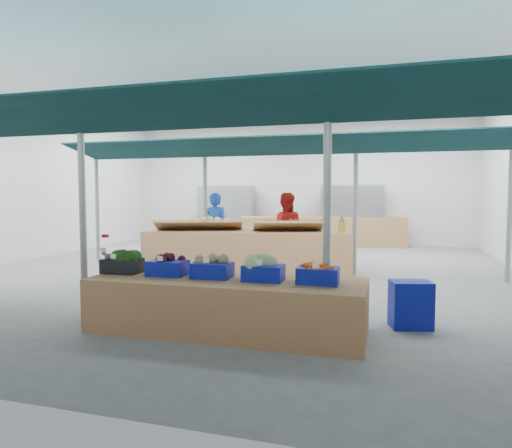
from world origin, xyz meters
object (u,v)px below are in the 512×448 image
at_px(fruit_counter, 248,252).
at_px(vendor_right, 285,230).
at_px(veg_counter, 227,305).
at_px(vendor_left, 215,228).
at_px(crate_stack, 411,304).

xyz_separation_m(fruit_counter, vendor_right, (0.60, 1.10, 0.42)).
height_order(veg_counter, vendor_right, vendor_right).
relative_size(veg_counter, vendor_left, 1.98).
distance_m(veg_counter, vendor_left, 5.60).
bearing_deg(crate_stack, vendor_left, 136.30).
height_order(crate_stack, vendor_right, vendor_right).
bearing_deg(fruit_counter, vendor_right, 51.82).
relative_size(veg_counter, crate_stack, 5.67).
relative_size(crate_stack, vendor_left, 0.35).
bearing_deg(veg_counter, vendor_right, 93.74).
height_order(crate_stack, vendor_left, vendor_left).
height_order(vendor_left, vendor_right, same).
relative_size(crate_stack, vendor_right, 0.35).
bearing_deg(fruit_counter, veg_counter, -85.71).
height_order(veg_counter, vendor_left, vendor_left).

